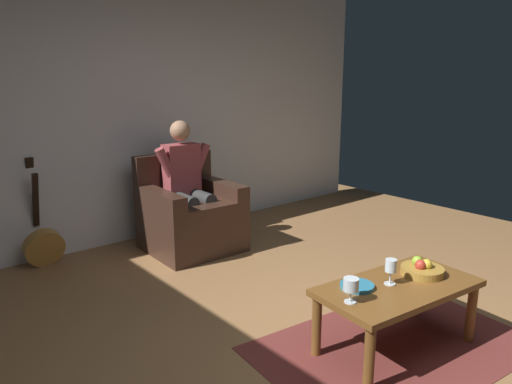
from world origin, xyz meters
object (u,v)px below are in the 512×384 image
at_px(person_seated, 188,182).
at_px(decorative_dish, 357,286).
at_px(coffee_table, 398,294).
at_px(wine_glass_near, 391,267).
at_px(fruit_bowl, 422,269).
at_px(guitar, 43,243).
at_px(wine_glass_far, 351,286).
at_px(armchair, 190,217).

relative_size(person_seated, decorative_dish, 6.12).
distance_m(coffee_table, wine_glass_near, 0.18).
height_order(wine_glass_near, fruit_bowl, wine_glass_near).
bearing_deg(decorative_dish, fruit_bowl, 163.97).
bearing_deg(wine_glass_near, guitar, -66.33).
relative_size(wine_glass_near, decorative_dish, 0.79).
distance_m(wine_glass_far, decorative_dish, 0.23).
bearing_deg(wine_glass_far, guitar, -73.14).
bearing_deg(wine_glass_far, decorative_dish, -151.95).
bearing_deg(guitar, decorative_dish, 110.87).
distance_m(armchair, person_seated, 0.35).
bearing_deg(wine_glass_far, fruit_bowl, 176.38).
xyz_separation_m(wine_glass_far, decorative_dish, (-0.18, -0.10, -0.09)).
distance_m(wine_glass_near, wine_glass_far, 0.38).
height_order(person_seated, fruit_bowl, person_seated).
height_order(coffee_table, guitar, guitar).
bearing_deg(fruit_bowl, wine_glass_near, -8.38).
distance_m(wine_glass_near, decorative_dish, 0.24).
xyz_separation_m(guitar, wine_glass_far, (-0.85, 2.81, 0.32)).
height_order(armchair, coffee_table, armchair).
distance_m(armchair, wine_glass_far, 2.39).
bearing_deg(wine_glass_near, wine_glass_far, 0.03).
bearing_deg(wine_glass_near, person_seated, -90.78).
xyz_separation_m(guitar, wine_glass_near, (-1.23, 2.81, 0.33)).
bearing_deg(coffee_table, wine_glass_far, -5.29).
xyz_separation_m(wine_glass_far, fruit_bowl, (-0.67, 0.04, -0.07)).
xyz_separation_m(fruit_bowl, decorative_dish, (0.49, -0.14, -0.02)).
distance_m(armchair, wine_glass_near, 2.35).
height_order(armchair, fruit_bowl, armchair).
bearing_deg(wine_glass_near, coffee_table, 132.98).
distance_m(wine_glass_near, fruit_bowl, 0.30).
bearing_deg(coffee_table, guitar, -66.01).
distance_m(guitar, wine_glass_near, 3.09).
xyz_separation_m(person_seated, decorative_dish, (0.23, 2.27, -0.23)).
relative_size(wine_glass_near, wine_glass_far, 1.11).
bearing_deg(coffee_table, wine_glass_near, -47.02).
height_order(wine_glass_far, fruit_bowl, wine_glass_far).
xyz_separation_m(person_seated, wine_glass_near, (0.03, 2.36, -0.14)).
xyz_separation_m(coffee_table, fruit_bowl, (-0.25, 0.00, 0.10)).
xyz_separation_m(guitar, fruit_bowl, (-1.52, 2.85, 0.25)).
bearing_deg(fruit_bowl, wine_glass_far, -3.62).
distance_m(coffee_table, guitar, 3.12).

